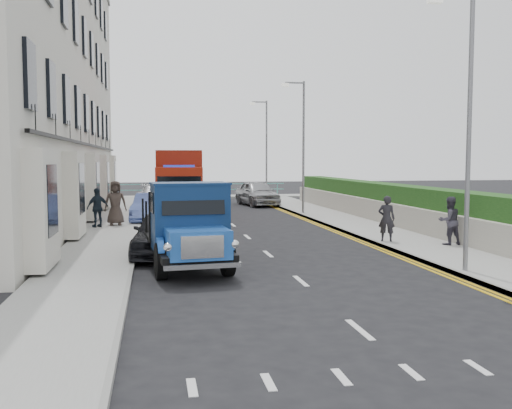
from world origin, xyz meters
The scene contains 22 objects.
ground centered at (0.00, 0.00, 0.00)m, with size 120.00×120.00×0.00m, color black.
pavement_west centered at (-5.20, 9.00, 0.06)m, with size 2.40×38.00×0.12m, color gray.
pavement_east centered at (5.30, 9.00, 0.06)m, with size 2.60×38.00×0.12m, color gray.
promenade centered at (0.00, 29.00, 0.06)m, with size 30.00×2.50×0.12m, color gray.
sea_plane centered at (0.00, 60.00, 0.00)m, with size 120.00×120.00×0.00m, color slate.
terrace_west centered at (-9.47, 13.00, 7.17)m, with size 6.31×30.20×14.25m.
garden_east centered at (7.21, 9.00, 0.90)m, with size 1.45×28.00×1.75m.
seafront_railing centered at (0.00, 28.20, 0.58)m, with size 13.00×0.08×1.11m.
lamp_near centered at (4.18, -2.00, 4.00)m, with size 1.23×0.18×7.00m.
lamp_mid centered at (4.18, 14.00, 4.00)m, with size 1.23×0.18×7.00m.
lamp_far centered at (4.18, 24.00, 4.00)m, with size 1.23×0.18×7.00m.
bedford_lorry centered at (-2.57, -0.36, 1.06)m, with size 2.37×5.01×2.30m.
red_lorry centered at (-2.19, 14.09, 1.80)m, with size 2.46×6.54×3.38m.
parked_car_front centered at (-3.17, 2.26, 0.71)m, with size 1.68×4.17×1.42m, color black.
parked_car_mid centered at (-3.60, 12.00, 0.67)m, with size 1.42×4.07×1.34m, color #647ED6.
parked_car_rear centered at (-3.37, 17.95, 0.75)m, with size 2.10×5.16×1.50m, color #9FA0A4.
seafront_car_left centered at (-0.50, 20.88, 0.74)m, with size 2.44×5.30×1.47m, color black.
seafront_car_right centered at (3.03, 20.64, 0.79)m, with size 1.87×4.65×1.58m, color #98999C.
pedestrian_east_near centered at (4.40, 3.24, 0.90)m, with size 0.57×0.37×1.57m, color black.
pedestrian_east_far centered at (6.10, 2.09, 0.92)m, with size 0.77×0.60×1.59m, color #35323D.
pedestrian_west_near centered at (-5.77, 9.22, 0.93)m, with size 0.95×0.40×1.63m, color black.
pedestrian_west_far centered at (-5.09, 9.85, 1.07)m, with size 0.93×0.61×1.91m, color #382E28.
Camera 1 is at (-3.44, -15.12, 2.91)m, focal length 40.00 mm.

